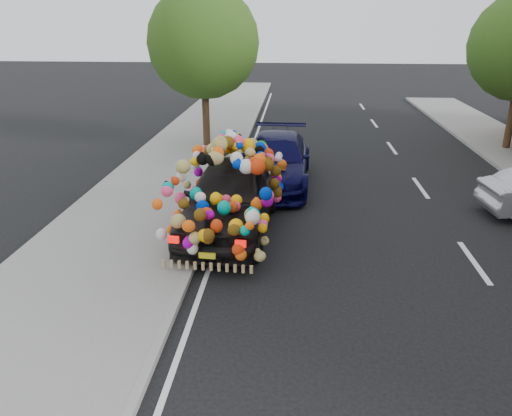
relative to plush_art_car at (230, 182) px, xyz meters
The scene contains 7 objects.
ground 2.57m from the plush_art_car, 37.72° to the right, with size 100.00×100.00×0.00m, color black.
sidewalk 3.08m from the plush_art_car, 150.89° to the right, with size 4.00×60.00×0.12m, color gray.
kerb 1.88m from the plush_art_car, 111.55° to the right, with size 0.15×60.00×0.13m, color gray.
lane_markings 5.70m from the plush_art_car, 14.46° to the right, with size 6.00×50.00×0.01m, color silver, non-canonical shape.
tree_near_sidewalk 8.81m from the plush_art_car, 103.86° to the left, with size 4.20×4.20×6.13m.
plush_art_car is the anchor object (origin of this frame).
navy_sedan 3.87m from the plush_art_car, 75.84° to the left, with size 2.08×5.13×1.49m, color #050533.
Camera 1 is at (-0.30, -9.87, 4.89)m, focal length 35.00 mm.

